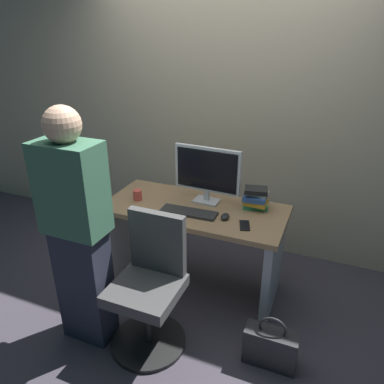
{
  "coord_description": "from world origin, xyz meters",
  "views": [
    {
      "loc": [
        0.97,
        -2.38,
        2.02
      ],
      "look_at": [
        0.0,
        -0.05,
        0.89
      ],
      "focal_mm": 34.35,
      "sensor_mm": 36.0,
      "label": 1
    }
  ],
  "objects": [
    {
      "name": "ground_plane",
      "position": [
        0.0,
        0.0,
        0.0
      ],
      "size": [
        9.0,
        9.0,
        0.0
      ],
      "primitive_type": "plane",
      "color": "#3D3842"
    },
    {
      "name": "desk",
      "position": [
        0.0,
        0.0,
        0.51
      ],
      "size": [
        1.42,
        0.65,
        0.74
      ],
      "color": "#93704C",
      "rests_on": "ground"
    },
    {
      "name": "mouse",
      "position": [
        0.28,
        -0.09,
        0.76
      ],
      "size": [
        0.06,
        0.1,
        0.03
      ],
      "primitive_type": "ellipsoid",
      "color": "black",
      "rests_on": "desk"
    },
    {
      "name": "wall_back",
      "position": [
        0.0,
        0.86,
        1.5
      ],
      "size": [
        6.4,
        0.1,
        3.0
      ],
      "primitive_type": "cube",
      "color": "tan",
      "rests_on": "ground"
    },
    {
      "name": "cup_near_keyboard",
      "position": [
        -0.48,
        -0.05,
        0.78
      ],
      "size": [
        0.07,
        0.07,
        0.09
      ],
      "primitive_type": "cylinder",
      "color": "#D84C3F",
      "rests_on": "desk"
    },
    {
      "name": "book_stack",
      "position": [
        0.44,
        0.17,
        0.82
      ],
      "size": [
        0.21,
        0.18,
        0.17
      ],
      "color": "#338C59",
      "rests_on": "desk"
    },
    {
      "name": "keyboard",
      "position": [
        0.0,
        -0.12,
        0.75
      ],
      "size": [
        0.43,
        0.14,
        0.02
      ],
      "primitive_type": "cube",
      "rotation": [
        0.0,
        0.0,
        0.03
      ],
      "color": "#262626",
      "rests_on": "desk"
    },
    {
      "name": "handbag",
      "position": [
        0.76,
        -0.56,
        0.14
      ],
      "size": [
        0.34,
        0.14,
        0.38
      ],
      "color": "#262628",
      "rests_on": "ground"
    },
    {
      "name": "office_chair",
      "position": [
        -0.05,
        -0.67,
        0.43
      ],
      "size": [
        0.52,
        0.52,
        0.94
      ],
      "color": "black",
      "rests_on": "ground"
    },
    {
      "name": "cell_phone",
      "position": [
        0.44,
        -0.14,
        0.74
      ],
      "size": [
        0.11,
        0.16,
        0.01
      ],
      "primitive_type": "cube",
      "rotation": [
        0.0,
        0.0,
        0.31
      ],
      "color": "black",
      "rests_on": "desk"
    },
    {
      "name": "monitor",
      "position": [
        0.05,
        0.13,
        1.0
      ],
      "size": [
        0.54,
        0.15,
        0.46
      ],
      "color": "silver",
      "rests_on": "desk"
    },
    {
      "name": "person_at_desk",
      "position": [
        -0.48,
        -0.79,
        0.84
      ],
      "size": [
        0.4,
        0.24,
        1.64
      ],
      "color": "#262838",
      "rests_on": "ground"
    }
  ]
}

